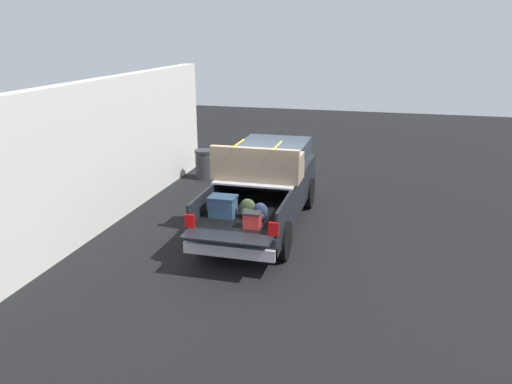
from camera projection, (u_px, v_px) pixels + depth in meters
name	position (u px, v px, depth m)	size (l,w,h in m)	color
ground_plane	(262.00, 226.00, 12.85)	(40.00, 40.00, 0.00)	black
pickup_truck	(266.00, 185.00, 12.89)	(6.05, 2.10, 2.23)	black
building_facade	(107.00, 152.00, 12.76)	(11.62, 0.36, 3.66)	silver
trash_can	(204.00, 164.00, 16.83)	(0.60, 0.60, 0.98)	#2D2D33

